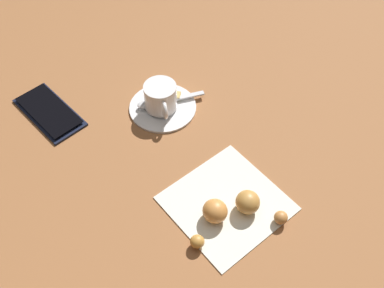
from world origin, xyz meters
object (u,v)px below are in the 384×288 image
Objects in this scene: teaspoon at (160,102)px; espresso_cup at (161,97)px; croissant at (233,210)px; cell_phone at (49,112)px; napkin at (227,203)px; saucer at (163,107)px; sugar_packet at (165,94)px.

espresso_cup is at bearing 162.72° from teaspoon.
cell_phone is (0.37, 0.13, -0.02)m from croissant.
napkin is at bearing 172.29° from espresso_cup.
teaspoon reaches higher than saucer.
croissant is at bearing 170.92° from teaspoon.
cell_phone is at bearing 19.96° from croissant.
sugar_packet is at bearing -44.62° from saucer.
sugar_packet is at bearing -12.02° from napkin.
croissant is at bearing 170.45° from saucer.
saucer is 0.23m from napkin.
saucer is at bearing -63.36° from espresso_cup.
espresso_cup is at bearing 116.64° from saucer.
sugar_packet is 0.35× the size of napkin.
croissant is (-0.25, 0.04, 0.02)m from saucer.
saucer is 0.03m from sugar_packet.
croissant is (-0.02, 0.01, 0.02)m from napkin.
sugar_packet is (0.02, -0.02, -0.02)m from espresso_cup.
espresso_cup reaches higher than napkin.
teaspoon is 0.26m from croissant.
espresso_cup reaches higher than teaspoon.
croissant reaches higher than napkin.
espresso_cup reaches higher than croissant.
saucer is 0.03m from espresso_cup.
sugar_packet is at bearing -47.26° from espresso_cup.
sugar_packet is 0.25m from napkin.
sugar_packet is 0.28m from croissant.
cell_phone is (0.11, 0.18, 0.00)m from saucer.
napkin is at bearing -157.77° from cell_phone.
cell_phone is at bearing 58.51° from teaspoon.
teaspoon is 0.24m from napkin.
saucer is 2.12× the size of sugar_packet.
cell_phone is at bearing 20.18° from sugar_packet.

